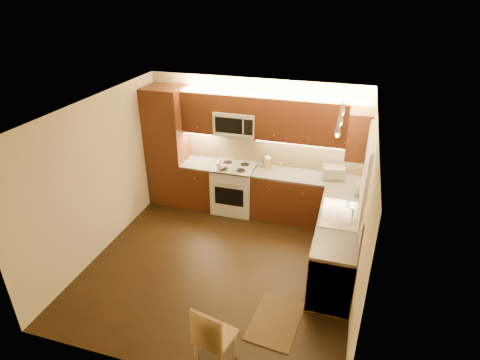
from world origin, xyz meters
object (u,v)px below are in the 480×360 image
(stove, at_px, (234,188))
(toaster_oven, at_px, (333,172))
(microwave, at_px, (236,123))
(knife_block, at_px, (268,163))
(soap_bottle, at_px, (359,187))
(dining_chair, at_px, (216,334))
(kettle, at_px, (220,164))
(sink, at_px, (340,210))

(stove, xyz_separation_m, toaster_oven, (1.80, 0.08, 0.55))
(microwave, xyz_separation_m, knife_block, (0.60, 0.02, -0.71))
(microwave, distance_m, knife_block, 0.93)
(microwave, bearing_deg, stove, -90.00)
(stove, relative_size, toaster_oven, 2.51)
(stove, xyz_separation_m, soap_bottle, (2.24, -0.35, 0.55))
(toaster_oven, xyz_separation_m, dining_chair, (-0.96, -3.46, -0.56))
(soap_bottle, bearing_deg, kettle, -171.24)
(stove, xyz_separation_m, sink, (2.00, -1.12, 0.52))
(soap_bottle, bearing_deg, microwave, -179.59)
(kettle, relative_size, soap_bottle, 0.87)
(sink, height_order, toaster_oven, toaster_oven)
(sink, xyz_separation_m, soap_bottle, (0.24, 0.78, 0.03))
(microwave, height_order, soap_bottle, microwave)
(microwave, relative_size, knife_block, 3.58)
(microwave, relative_size, kettle, 4.05)
(stove, distance_m, soap_bottle, 2.33)
(stove, xyz_separation_m, kettle, (-0.21, -0.18, 0.55))
(microwave, height_order, sink, microwave)
(stove, relative_size, knife_block, 4.34)
(stove, distance_m, toaster_oven, 1.88)
(kettle, height_order, soap_bottle, soap_bottle)
(microwave, height_order, toaster_oven, microwave)
(stove, bearing_deg, dining_chair, -76.03)
(kettle, relative_size, dining_chair, 0.21)
(soap_bottle, relative_size, dining_chair, 0.24)
(knife_block, bearing_deg, dining_chair, -109.35)
(microwave, xyz_separation_m, dining_chair, (0.84, -3.51, -1.27))
(stove, height_order, knife_block, knife_block)
(microwave, xyz_separation_m, kettle, (-0.21, -0.32, -0.71))
(stove, height_order, dining_chair, stove)
(toaster_oven, bearing_deg, dining_chair, -115.24)
(soap_bottle, height_order, dining_chair, soap_bottle)
(kettle, xyz_separation_m, dining_chair, (1.05, -3.19, -0.57))
(sink, relative_size, soap_bottle, 3.98)
(stove, relative_size, sink, 1.07)
(toaster_oven, bearing_deg, microwave, 168.53)
(dining_chair, bearing_deg, soap_bottle, 78.02)
(knife_block, xyz_separation_m, soap_bottle, (1.64, -0.51, 0.00))
(toaster_oven, relative_size, soap_bottle, 1.69)
(knife_block, bearing_deg, toaster_oven, -26.92)
(kettle, bearing_deg, soap_bottle, -6.88)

